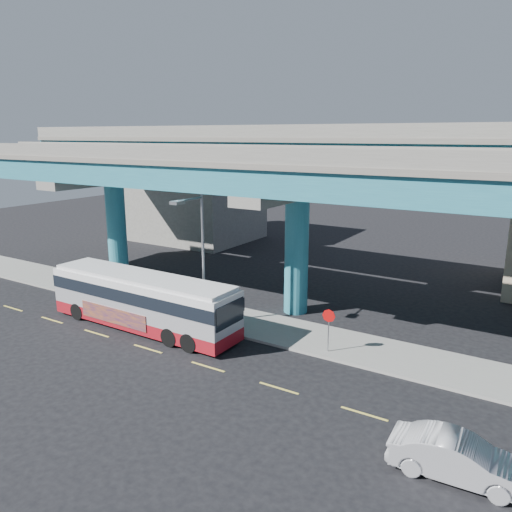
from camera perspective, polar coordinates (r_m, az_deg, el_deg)
The scene contains 10 objects.
ground at distance 25.41m, azimuth -5.11°, elevation -12.25°, with size 120.00×120.00×0.00m, color black.
sidewalk at distance 29.56m, azimuth 1.36°, elevation -8.19°, with size 70.00×4.00×0.15m, color gray.
lane_markings at distance 25.19m, azimuth -5.52°, elevation -12.49°, with size 58.00×0.12×0.01m.
viaduct at distance 30.64m, azimuth 4.94°, elevation 10.01°, with size 52.00×12.40×11.70m.
building_concrete at distance 54.48m, azimuth -6.92°, elevation 6.68°, with size 12.00×10.00×9.00m, color gray.
transit_bus at distance 29.89m, azimuth -12.84°, elevation -4.83°, with size 12.61×2.82×3.23m.
sedan at distance 18.93m, azimuth 22.17°, elevation -20.62°, with size 4.56×1.79×1.48m, color #B0B1B5.
parked_car at distance 36.30m, azimuth -14.68°, elevation -3.23°, with size 3.85×1.73×1.29m, color #2B2C30.
street_lamp at distance 28.33m, azimuth -6.79°, elevation 1.54°, with size 0.50×2.52×7.72m.
stop_sign at distance 25.99m, azimuth 8.30°, elevation -7.43°, with size 0.69×0.09×2.31m.
Camera 1 is at (13.88, -18.14, 11.12)m, focal length 35.00 mm.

